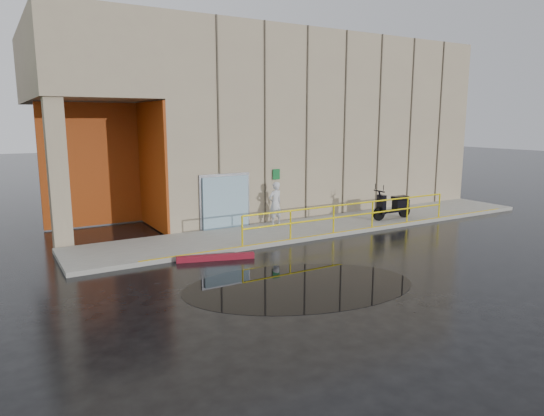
{
  "coord_description": "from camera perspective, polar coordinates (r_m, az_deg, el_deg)",
  "views": [
    {
      "loc": [
        -7.61,
        -10.8,
        4.27
      ],
      "look_at": [
        0.56,
        3.0,
        1.35
      ],
      "focal_mm": 32.0,
      "sensor_mm": 36.0,
      "label": 1
    }
  ],
  "objects": [
    {
      "name": "person",
      "position": [
        19.2,
        0.39,
        0.55
      ],
      "size": [
        0.69,
        0.52,
        1.72
      ],
      "primitive_type": "imported",
      "rotation": [
        0.0,
        0.0,
        3.34
      ],
      "color": "silver",
      "rests_on": "sidewalk"
    },
    {
      "name": "red_curb",
      "position": [
        15.12,
        -6.63,
        -5.8
      ],
      "size": [
        2.34,
        0.9,
        0.18
      ],
      "primitive_type": "cube",
      "rotation": [
        0.0,
        0.0,
        -0.31
      ],
      "color": "maroon",
      "rests_on": "ground"
    },
    {
      "name": "sidewalk",
      "position": [
        19.66,
        6.42,
        -2.06
      ],
      "size": [
        20.0,
        3.0,
        0.15
      ],
      "primitive_type": "cube",
      "color": "gray",
      "rests_on": "ground"
    },
    {
      "name": "scooter",
      "position": [
        20.96,
        14.04,
        1.1
      ],
      "size": [
        1.98,
        0.7,
        1.52
      ],
      "rotation": [
        0.0,
        0.0,
        -0.03
      ],
      "color": "black",
      "rests_on": "sidewalk"
    },
    {
      "name": "building",
      "position": [
        25.22,
        -0.37,
        10.18
      ],
      "size": [
        20.0,
        10.17,
        8.0
      ],
      "color": "tan",
      "rests_on": "ground"
    },
    {
      "name": "puddle",
      "position": [
        12.82,
        3.29,
        -9.14
      ],
      "size": [
        6.92,
        5.33,
        0.01
      ],
      "primitive_type": "cube",
      "rotation": [
        0.0,
        0.0,
        -0.28
      ],
      "color": "black",
      "rests_on": "ground"
    },
    {
      "name": "guardrail",
      "position": [
        18.66,
        9.57,
        -0.92
      ],
      "size": [
        9.56,
        0.06,
        1.03
      ],
      "color": "yellow",
      "rests_on": "sidewalk"
    },
    {
      "name": "ground",
      "position": [
        13.88,
        4.37,
        -7.62
      ],
      "size": [
        120.0,
        120.0,
        0.0
      ],
      "primitive_type": "plane",
      "color": "black",
      "rests_on": "ground"
    }
  ]
}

